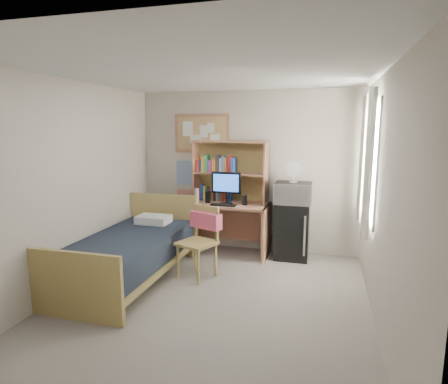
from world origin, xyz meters
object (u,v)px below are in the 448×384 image
(bulletin_board, at_px, (202,133))
(monitor, at_px, (226,188))
(mini_fridge, at_px, (292,230))
(desk_chair, at_px, (197,243))
(speaker_left, at_px, (208,197))
(desk, at_px, (227,228))
(desk_fan, at_px, (294,173))
(microwave, at_px, (293,193))
(speaker_right, at_px, (245,200))
(bed, at_px, (129,258))

(bulletin_board, bearing_deg, monitor, -36.83)
(mini_fridge, distance_m, monitor, 1.22)
(desk_chair, height_order, speaker_left, speaker_left)
(mini_fridge, height_order, monitor, monitor)
(bulletin_board, height_order, desk, bulletin_board)
(desk_fan, bearing_deg, microwave, 0.00)
(desk, relative_size, microwave, 2.41)
(desk_chair, distance_m, microwave, 1.71)
(speaker_right, bearing_deg, mini_fridge, 14.09)
(speaker_right, xyz_separation_m, desk_fan, (0.73, 0.13, 0.43))
(desk, xyz_separation_m, microwave, (1.02, 0.05, 0.62))
(mini_fridge, xyz_separation_m, speaker_left, (-1.33, -0.12, 0.48))
(mini_fridge, relative_size, desk_fan, 3.00)
(bed, height_order, monitor, monitor)
(bulletin_board, bearing_deg, desk_fan, -10.26)
(desk_chair, bearing_deg, microwave, 65.16)
(bed, distance_m, desk_fan, 2.68)
(desk_fan, bearing_deg, mini_fridge, 90.00)
(bulletin_board, xyz_separation_m, desk_fan, (1.55, -0.28, -0.58))
(bulletin_board, height_order, mini_fridge, bulletin_board)
(mini_fridge, xyz_separation_m, monitor, (-1.03, -0.13, 0.64))
(bed, distance_m, microwave, 2.58)
(monitor, distance_m, microwave, 1.03)
(bulletin_board, distance_m, microwave, 1.81)
(mini_fridge, relative_size, microwave, 1.59)
(desk_chair, bearing_deg, speaker_right, 87.26)
(bed, distance_m, monitor, 1.83)
(mini_fridge, bearing_deg, speaker_right, -168.65)
(monitor, bearing_deg, speaker_left, 180.00)
(desk, bearing_deg, desk_chair, -95.49)
(desk_chair, bearing_deg, monitor, 103.29)
(desk, bearing_deg, speaker_right, -11.31)
(microwave, bearing_deg, speaker_left, -175.81)
(monitor, relative_size, speaker_left, 2.69)
(desk, relative_size, desk_chair, 1.36)
(desk_chair, xyz_separation_m, desk_fan, (1.17, 1.11, 0.85))
(monitor, xyz_separation_m, speaker_left, (-0.30, 0.01, -0.16))
(desk_chair, distance_m, speaker_right, 1.16)
(bed, relative_size, microwave, 3.94)
(microwave, bearing_deg, bulletin_board, 169.58)
(mini_fridge, bearing_deg, bed, -144.23)
(desk_chair, bearing_deg, bed, -137.09)
(bed, bearing_deg, speaker_left, 63.30)
(desk, bearing_deg, monitor, -90.00)
(mini_fridge, bearing_deg, speaker_left, -174.95)
(microwave, height_order, desk_fan, desk_fan)
(mini_fridge, relative_size, bed, 0.40)
(desk, distance_m, speaker_left, 0.59)
(desk, height_order, bed, desk)
(desk, xyz_separation_m, monitor, (-0.00, -0.06, 0.66))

